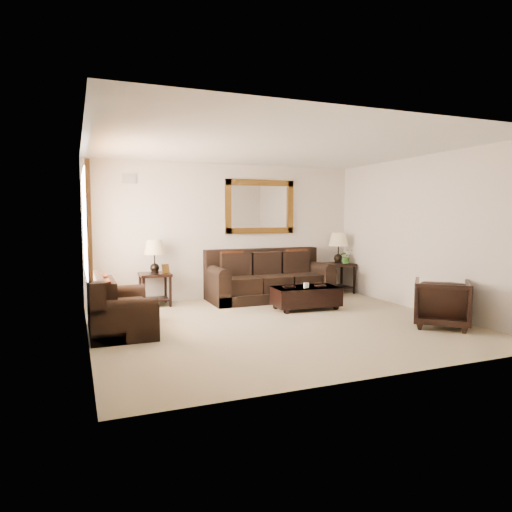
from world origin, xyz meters
name	(u,v)px	position (x,y,z in m)	size (l,w,h in m)	color
room	(279,236)	(0.00, 0.00, 1.35)	(5.51, 5.01, 2.71)	gray
window	(87,223)	(-2.70, 0.90, 1.55)	(0.07, 1.96, 1.66)	white
mirror	(260,207)	(0.70, 2.47, 1.85)	(1.50, 0.06, 1.10)	#4F320F
air_vent	(129,178)	(-1.90, 2.48, 2.35)	(0.25, 0.02, 0.18)	#999999
sofa	(268,281)	(0.70, 2.02, 0.36)	(2.43, 1.05, 0.99)	black
loveseat	(117,311)	(-2.35, 0.42, 0.30)	(0.86, 1.45, 0.82)	black
end_table_left	(155,263)	(-1.52, 2.18, 0.80)	(0.56, 0.56, 1.22)	black
end_table_right	(338,254)	(2.40, 2.16, 0.85)	(0.59, 0.59, 1.30)	black
coffee_table	(306,295)	(0.92, 0.86, 0.25)	(1.23, 0.73, 0.50)	black
armchair	(442,301)	(2.20, -1.05, 0.39)	(0.77, 0.72, 0.79)	black
potted_plant	(346,258)	(2.53, 2.06, 0.76)	(0.27, 0.30, 0.24)	#2B591E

